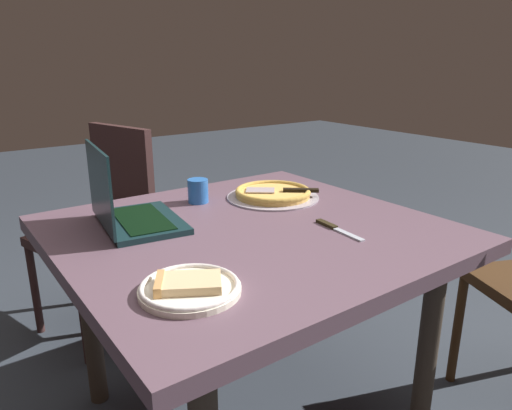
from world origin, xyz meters
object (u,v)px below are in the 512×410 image
laptop (127,210)px  chair_far (105,218)px  table_knife (335,228)px  pizza_tray (273,193)px  dining_table (249,251)px  pizza_plate (189,287)px  drink_cup (198,191)px

laptop → chair_far: size_ratio=0.38×
table_knife → pizza_tray: bearing=-98.5°
dining_table → laptop: (0.30, -0.22, 0.14)m
dining_table → table_knife: table_knife is taller
laptop → pizza_tray: (-0.55, 0.01, -0.04)m
dining_table → pizza_tray: pizza_tray is taller
dining_table → pizza_plate: size_ratio=4.89×
pizza_plate → chair_far: 1.21m
pizza_plate → chair_far: (-0.19, -1.17, -0.20)m
laptop → chair_far: laptop is taller
laptop → table_knife: laptop is taller
laptop → drink_cup: 0.32m
laptop → dining_table: bearing=143.9°
laptop → drink_cup: size_ratio=4.13×
chair_far → laptop: bearing=78.4°
pizza_tray → drink_cup: (0.25, -0.11, 0.03)m
pizza_tray → chair_far: size_ratio=0.37×
dining_table → pizza_tray: (-0.25, -0.21, 0.10)m
drink_cup → pizza_plate: bearing=59.2°
pizza_plate → chair_far: size_ratio=0.25×
laptop → pizza_plate: laptop is taller
chair_far → table_knife: bearing=108.5°
dining_table → laptop: 0.40m
dining_table → pizza_tray: bearing=-140.8°
pizza_tray → chair_far: 0.83m
chair_far → pizza_plate: bearing=80.6°
pizza_plate → table_knife: (-0.55, -0.10, -0.01)m
dining_table → drink_cup: size_ratio=13.11×
pizza_plate → table_knife: pizza_plate is taller
dining_table → pizza_plate: bearing=37.5°
pizza_plate → pizza_tray: same height
dining_table → chair_far: chair_far is taller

